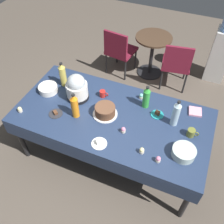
{
  "coord_description": "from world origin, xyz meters",
  "views": [
    {
      "loc": [
        0.73,
        -1.73,
        2.82
      ],
      "look_at": [
        0.0,
        0.0,
        0.8
      ],
      "focal_mm": 39.86,
      "sensor_mm": 36.0,
      "label": 1
    }
  ],
  "objects_px": {
    "cupcake_mint": "(20,110)",
    "cupcake_vanilla": "(123,130)",
    "glass_salad_bowl": "(184,152)",
    "ceramic_snack_bowl": "(48,89)",
    "frosted_layer_cake": "(105,111)",
    "maroon_chair_left": "(119,49)",
    "slow_cooker": "(77,88)",
    "dessert_plate_charcoal": "(56,113)",
    "potluck_table": "(112,119)",
    "round_cafe_table": "(152,49)",
    "dessert_plate_white": "(99,143)",
    "soda_bottle_ginger_ale": "(63,75)",
    "coffee_mug_olive": "(191,133)",
    "dessert_plate_teal": "(157,114)",
    "soda_bottle_orange_juice": "(75,106)",
    "soda_bottle_lime_soda": "(146,97)",
    "water_cooler": "(223,48)",
    "cupcake_rose": "(142,151)",
    "maroon_chair_right": "(177,63)",
    "cupcake_lemon": "(141,96)",
    "coffee_mug_red": "(103,94)",
    "cupcake_cocoa": "(158,159)",
    "soda_bottle_water": "(176,114)"
  },
  "relations": [
    {
      "from": "cupcake_mint",
      "to": "cupcake_vanilla",
      "type": "relative_size",
      "value": 1.0
    },
    {
      "from": "glass_salad_bowl",
      "to": "ceramic_snack_bowl",
      "type": "bearing_deg",
      "value": 170.79
    },
    {
      "from": "frosted_layer_cake",
      "to": "maroon_chair_left",
      "type": "xyz_separation_m",
      "value": [
        -0.49,
        1.66,
        -0.32
      ]
    },
    {
      "from": "slow_cooker",
      "to": "dessert_plate_charcoal",
      "type": "distance_m",
      "value": 0.38
    },
    {
      "from": "potluck_table",
      "to": "round_cafe_table",
      "type": "height_order",
      "value": "potluck_table"
    },
    {
      "from": "frosted_layer_cake",
      "to": "dessert_plate_white",
      "type": "bearing_deg",
      "value": -74.53
    },
    {
      "from": "soda_bottle_ginger_ale",
      "to": "coffee_mug_olive",
      "type": "height_order",
      "value": "soda_bottle_ginger_ale"
    },
    {
      "from": "dessert_plate_teal",
      "to": "soda_bottle_orange_juice",
      "type": "distance_m",
      "value": 0.92
    },
    {
      "from": "slow_cooker",
      "to": "dessert_plate_teal",
      "type": "distance_m",
      "value": 0.97
    },
    {
      "from": "soda_bottle_lime_soda",
      "to": "dessert_plate_white",
      "type": "bearing_deg",
      "value": -110.8
    },
    {
      "from": "soda_bottle_ginger_ale",
      "to": "frosted_layer_cake",
      "type": "bearing_deg",
      "value": -21.32
    },
    {
      "from": "water_cooler",
      "to": "cupcake_rose",
      "type": "bearing_deg",
      "value": -102.46
    },
    {
      "from": "ceramic_snack_bowl",
      "to": "soda_bottle_orange_juice",
      "type": "distance_m",
      "value": 0.57
    },
    {
      "from": "maroon_chair_right",
      "to": "cupcake_lemon",
      "type": "bearing_deg",
      "value": -99.03
    },
    {
      "from": "cupcake_rose",
      "to": "soda_bottle_ginger_ale",
      "type": "distance_m",
      "value": 1.37
    },
    {
      "from": "ceramic_snack_bowl",
      "to": "maroon_chair_left",
      "type": "xyz_separation_m",
      "value": [
        0.32,
        1.57,
        -0.3
      ]
    },
    {
      "from": "glass_salad_bowl",
      "to": "water_cooler",
      "type": "distance_m",
      "value": 2.42
    },
    {
      "from": "cupcake_rose",
      "to": "cupcake_lemon",
      "type": "relative_size",
      "value": 1.0
    },
    {
      "from": "cupcake_mint",
      "to": "coffee_mug_red",
      "type": "distance_m",
      "value": 0.97
    },
    {
      "from": "coffee_mug_olive",
      "to": "cupcake_cocoa",
      "type": "bearing_deg",
      "value": -117.76
    },
    {
      "from": "dessert_plate_white",
      "to": "soda_bottle_orange_juice",
      "type": "xyz_separation_m",
      "value": [
        -0.4,
        0.25,
        0.14
      ]
    },
    {
      "from": "cupcake_rose",
      "to": "maroon_chair_left",
      "type": "distance_m",
      "value": 2.25
    },
    {
      "from": "cupcake_lemon",
      "to": "coffee_mug_red",
      "type": "xyz_separation_m",
      "value": [
        -0.44,
        -0.15,
        0.01
      ]
    },
    {
      "from": "ceramic_snack_bowl",
      "to": "cupcake_cocoa",
      "type": "xyz_separation_m",
      "value": [
        1.52,
        -0.44,
        -0.01
      ]
    },
    {
      "from": "cupcake_vanilla",
      "to": "soda_bottle_water",
      "type": "bearing_deg",
      "value": 34.81
    },
    {
      "from": "potluck_table",
      "to": "cupcake_mint",
      "type": "bearing_deg",
      "value": -160.07
    },
    {
      "from": "cupcake_lemon",
      "to": "maroon_chair_left",
      "type": "bearing_deg",
      "value": 121.87
    },
    {
      "from": "soda_bottle_orange_juice",
      "to": "maroon_chair_right",
      "type": "xyz_separation_m",
      "value": [
        0.78,
        1.8,
        -0.41
      ]
    },
    {
      "from": "dessert_plate_teal",
      "to": "cupcake_mint",
      "type": "xyz_separation_m",
      "value": [
        -1.45,
        -0.56,
        0.02
      ]
    },
    {
      "from": "dessert_plate_teal",
      "to": "soda_bottle_orange_juice",
      "type": "height_order",
      "value": "soda_bottle_orange_juice"
    },
    {
      "from": "maroon_chair_right",
      "to": "frosted_layer_cake",
      "type": "bearing_deg",
      "value": -106.38
    },
    {
      "from": "slow_cooker",
      "to": "coffee_mug_olive",
      "type": "height_order",
      "value": "slow_cooker"
    },
    {
      "from": "dessert_plate_white",
      "to": "soda_bottle_orange_juice",
      "type": "bearing_deg",
      "value": 147.88
    },
    {
      "from": "ceramic_snack_bowl",
      "to": "soda_bottle_lime_soda",
      "type": "relative_size",
      "value": 0.79
    },
    {
      "from": "soda_bottle_orange_juice",
      "to": "coffee_mug_olive",
      "type": "distance_m",
      "value": 1.26
    },
    {
      "from": "maroon_chair_left",
      "to": "coffee_mug_red",
      "type": "bearing_deg",
      "value": -76.36
    },
    {
      "from": "potluck_table",
      "to": "water_cooler",
      "type": "distance_m",
      "value": 2.41
    },
    {
      "from": "coffee_mug_olive",
      "to": "water_cooler",
      "type": "relative_size",
      "value": 0.1
    },
    {
      "from": "round_cafe_table",
      "to": "water_cooler",
      "type": "xyz_separation_m",
      "value": [
        1.07,
        0.33,
        0.09
      ]
    },
    {
      "from": "dessert_plate_charcoal",
      "to": "coffee_mug_olive",
      "type": "distance_m",
      "value": 1.49
    },
    {
      "from": "soda_bottle_orange_juice",
      "to": "maroon_chair_left",
      "type": "distance_m",
      "value": 1.85
    },
    {
      "from": "dessert_plate_teal",
      "to": "cupcake_lemon",
      "type": "distance_m",
      "value": 0.32
    },
    {
      "from": "soda_bottle_orange_juice",
      "to": "maroon_chair_right",
      "type": "distance_m",
      "value": 2.0
    },
    {
      "from": "dessert_plate_white",
      "to": "cupcake_rose",
      "type": "xyz_separation_m",
      "value": [
        0.43,
        0.07,
        0.02
      ]
    },
    {
      "from": "soda_bottle_water",
      "to": "water_cooler",
      "type": "distance_m",
      "value": 2.09
    },
    {
      "from": "maroon_chair_left",
      "to": "water_cooler",
      "type": "distance_m",
      "value": 1.68
    },
    {
      "from": "potluck_table",
      "to": "dessert_plate_charcoal",
      "type": "bearing_deg",
      "value": -158.61
    },
    {
      "from": "cupcake_mint",
      "to": "dessert_plate_white",
      "type": "bearing_deg",
      "value": -3.3
    },
    {
      "from": "ceramic_snack_bowl",
      "to": "soda_bottle_ginger_ale",
      "type": "height_order",
      "value": "soda_bottle_ginger_ale"
    },
    {
      "from": "cupcake_rose",
      "to": "soda_bottle_water",
      "type": "xyz_separation_m",
      "value": [
        0.2,
        0.49,
        0.13
      ]
    }
  ]
}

